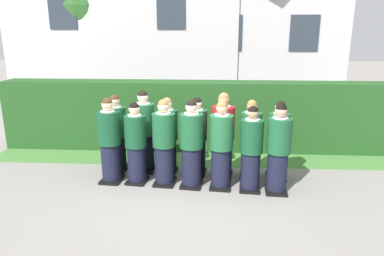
{
  "coord_description": "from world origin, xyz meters",
  "views": [
    {
      "loc": [
        0.38,
        -6.07,
        2.81
      ],
      "look_at": [
        0.0,
        0.29,
        1.05
      ],
      "focal_mm": 32.67,
      "sensor_mm": 36.0,
      "label": 1
    }
  ],
  "objects": [
    {
      "name": "student_front_row_6",
      "position": [
        1.55,
        -0.16,
        0.78
      ],
      "size": [
        0.42,
        0.53,
        1.63
      ],
      "color": "black",
      "rests_on": "ground"
    },
    {
      "name": "school_building_annex",
      "position": [
        2.03,
        6.98,
        3.11
      ],
      "size": [
        5.63,
        3.25,
        6.06
      ],
      "color": "silver",
      "rests_on": "ground"
    },
    {
      "name": "student_front_row_3",
      "position": [
        0.01,
        0.01,
        0.79
      ],
      "size": [
        0.43,
        0.54,
        1.65
      ],
      "color": "black",
      "rests_on": "ground"
    },
    {
      "name": "student_front_row_1",
      "position": [
        -1.05,
        0.12,
        0.75
      ],
      "size": [
        0.42,
        0.52,
        1.57
      ],
      "color": "black",
      "rests_on": "ground"
    },
    {
      "name": "student_rear_row_3",
      "position": [
        0.08,
        0.6,
        0.75
      ],
      "size": [
        0.41,
        0.52,
        1.59
      ],
      "color": "black",
      "rests_on": "ground"
    },
    {
      "name": "ground_plane",
      "position": [
        0.0,
        0.0,
        0.0
      ],
      "size": [
        60.0,
        60.0,
        0.0
      ],
      "primitive_type": "plane",
      "color": "gray"
    },
    {
      "name": "oak_tree_left",
      "position": [
        -4.06,
        6.95,
        3.63
      ],
      "size": [
        3.32,
        3.32,
        5.3
      ],
      "color": "brown",
      "rests_on": "ground"
    },
    {
      "name": "student_rear_row_2",
      "position": [
        -0.51,
        0.62,
        0.75
      ],
      "size": [
        0.41,
        0.48,
        1.57
      ],
      "color": "black",
      "rests_on": "ground"
    },
    {
      "name": "student_front_row_0",
      "position": [
        -1.55,
        0.13,
        0.78
      ],
      "size": [
        0.43,
        0.5,
        1.65
      ],
      "color": "black",
      "rests_on": "ground"
    },
    {
      "name": "student_rear_row_6",
      "position": [
        1.67,
        0.46,
        0.74
      ],
      "size": [
        0.41,
        0.45,
        1.56
      ],
      "color": "black",
      "rests_on": "ground"
    },
    {
      "name": "student_rear_row_5",
      "position": [
        1.14,
        0.51,
        0.74
      ],
      "size": [
        0.41,
        0.48,
        1.56
      ],
      "color": "black",
      "rests_on": "ground"
    },
    {
      "name": "student_front_row_2",
      "position": [
        -0.51,
        0.07,
        0.78
      ],
      "size": [
        0.43,
        0.5,
        1.64
      ],
      "color": "black",
      "rests_on": "ground"
    },
    {
      "name": "student_front_row_4",
      "position": [
        0.55,
        -0.02,
        0.78
      ],
      "size": [
        0.43,
        0.53,
        1.64
      ],
      "color": "black",
      "rests_on": "ground"
    },
    {
      "name": "student_rear_row_0",
      "position": [
        -1.58,
        0.69,
        0.76
      ],
      "size": [
        0.42,
        0.49,
        1.61
      ],
      "color": "black",
      "rests_on": "ground"
    },
    {
      "name": "hedge",
      "position": [
        0.0,
        2.22,
        0.83
      ],
      "size": [
        9.4,
        0.7,
        1.66
      ],
      "color": "#214C1E",
      "rests_on": "ground"
    },
    {
      "name": "student_rear_row_1",
      "position": [
        -1.0,
        0.7,
        0.81
      ],
      "size": [
        0.44,
        0.49,
        1.69
      ],
      "color": "black",
      "rests_on": "ground"
    },
    {
      "name": "student_front_row_5",
      "position": [
        1.09,
        -0.1,
        0.75
      ],
      "size": [
        0.41,
        0.51,
        1.57
      ],
      "color": "black",
      "rests_on": "ground"
    },
    {
      "name": "student_in_red_blazer",
      "position": [
        0.6,
        0.51,
        0.81
      ],
      "size": [
        0.46,
        0.56,
        1.7
      ],
      "color": "black",
      "rests_on": "ground"
    },
    {
      "name": "lawn_strip",
      "position": [
        0.0,
        1.42,
        0.0
      ],
      "size": [
        9.4,
        0.9,
        0.01
      ],
      "primitive_type": "cube",
      "color": "#477A38",
      "rests_on": "ground"
    }
  ]
}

